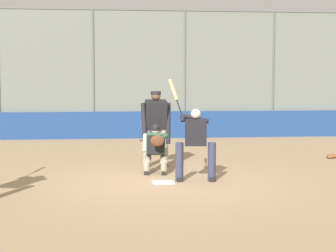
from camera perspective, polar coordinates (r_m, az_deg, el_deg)
The scene contains 10 objects.
ground_plane at distance 11.28m, azimuth -0.49°, elevation -5.76°, with size 160.00×160.00×0.00m, color #9E7F5B.
home_plate_marker at distance 11.27m, azimuth -0.49°, elevation -5.73°, with size 0.43×0.43×0.01m, color white.
backstop_fence at distance 19.66m, azimuth -2.90°, elevation 5.55°, with size 16.03×0.08×4.47m.
padding_wall at distance 19.62m, azimuth -2.86°, elevation 0.11°, with size 15.63×0.18×0.93m, color navy.
bleachers_beyond at distance 22.18m, azimuth -6.32°, elevation 0.68°, with size 11.16×2.50×1.48m.
batter_at_plate at distance 11.34m, azimuth 2.77°, elevation -1.63°, with size 0.93×0.70×2.06m.
catcher_behind_plate at distance 12.28m, azimuth -1.26°, elevation -2.23°, with size 0.59×0.73×1.09m.
umpire_home at distance 13.20m, azimuth -1.26°, elevation 0.02°, with size 0.73×0.47×1.79m.
spare_bat_near_backstop at distance 18.66m, azimuth -1.25°, elevation -1.46°, with size 0.81×0.07×0.07m.
fielding_glove_on_dirt at distance 15.27m, azimuth 16.30°, elevation -2.96°, with size 0.31×0.24×0.11m.
Camera 1 is at (1.06, 11.03, 2.07)m, focal length 60.00 mm.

